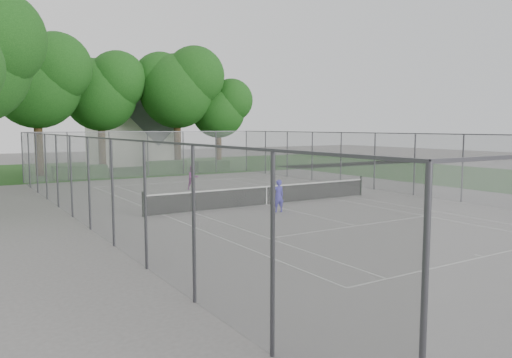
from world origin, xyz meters
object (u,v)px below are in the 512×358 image
woman_player (193,178)px  girl_player (278,196)px  tennis_net (267,194)px  house (130,127)px

woman_player → girl_player: bearing=-92.1°
woman_player → tennis_net: bearing=-86.5°
girl_player → house: bearing=-89.5°
tennis_net → house: (2.69, 29.55, 3.34)m
girl_player → woman_player: 9.49m
house → woman_player: (-3.30, -22.17, -3.11)m
girl_player → woman_player: size_ratio=1.00×
tennis_net → house: size_ratio=1.35×
house → girl_player: size_ratio=6.44×
girl_player → woman_player: girl_player is taller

